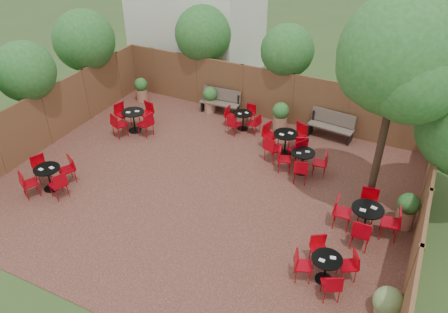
% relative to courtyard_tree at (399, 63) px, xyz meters
% --- Properties ---
extents(ground, '(80.00, 80.00, 0.00)m').
position_rel_courtyard_tree_xyz_m(ground, '(-4.61, -1.24, -4.37)').
color(ground, '#354F23').
rests_on(ground, ground).
extents(courtyard_paving, '(12.00, 10.00, 0.02)m').
position_rel_courtyard_tree_xyz_m(courtyard_paving, '(-4.61, -1.24, -4.36)').
color(courtyard_paving, '#3B1F18').
rests_on(courtyard_paving, ground).
extents(fence_back, '(12.00, 0.08, 2.00)m').
position_rel_courtyard_tree_xyz_m(fence_back, '(-4.61, 3.76, -3.37)').
color(fence_back, '#54351F').
rests_on(fence_back, ground).
extents(fence_left, '(0.08, 10.00, 2.00)m').
position_rel_courtyard_tree_xyz_m(fence_left, '(-10.61, -1.24, -3.37)').
color(fence_left, '#54351F').
rests_on(fence_left, ground).
extents(fence_right, '(0.08, 10.00, 2.00)m').
position_rel_courtyard_tree_xyz_m(fence_right, '(1.39, -1.24, -3.37)').
color(fence_right, '#54351F').
rests_on(fence_right, ground).
extents(overhang_foliage, '(15.81, 10.49, 2.78)m').
position_rel_courtyard_tree_xyz_m(overhang_foliage, '(-5.35, 1.37, -1.68)').
color(overhang_foliage, '#225D1E').
rests_on(overhang_foliage, ground).
extents(courtyard_tree, '(3.00, 2.94, 6.01)m').
position_rel_courtyard_tree_xyz_m(courtyard_tree, '(0.00, 0.00, 0.00)').
color(courtyard_tree, black).
rests_on(courtyard_tree, courtyard_paving).
extents(park_bench_left, '(1.57, 0.59, 0.95)m').
position_rel_courtyard_tree_xyz_m(park_bench_left, '(-6.33, 3.38, -3.86)').
color(park_bench_left, brown).
rests_on(park_bench_left, courtyard_paving).
extents(park_bench_right, '(1.62, 0.67, 0.98)m').
position_rel_courtyard_tree_xyz_m(park_bench_right, '(-1.97, 3.39, -3.85)').
color(park_bench_right, brown).
rests_on(park_bench_right, courtyard_paving).
extents(bistro_tables, '(10.48, 7.33, 0.94)m').
position_rel_courtyard_tree_xyz_m(bistro_tables, '(-3.95, -0.24, -3.91)').
color(bistro_tables, black).
rests_on(bistro_tables, courtyard_paving).
extents(planters, '(11.29, 4.21, 1.11)m').
position_rel_courtyard_tree_xyz_m(planters, '(-4.47, 2.22, -3.79)').
color(planters, '#9E6A4F').
rests_on(planters, courtyard_paving).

